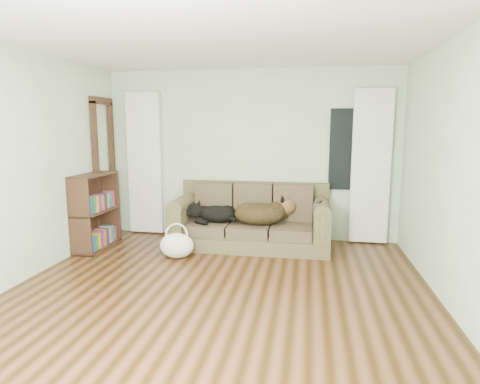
% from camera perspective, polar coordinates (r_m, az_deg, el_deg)
% --- Properties ---
extents(floor, '(5.00, 5.00, 0.00)m').
position_cam_1_polar(floor, '(4.15, -3.88, -15.40)').
color(floor, black).
rests_on(floor, ground).
extents(ceiling, '(5.00, 5.00, 0.00)m').
position_cam_1_polar(ceiling, '(3.88, -4.33, 22.20)').
color(ceiling, white).
rests_on(ceiling, ground).
extents(wall_back, '(4.50, 0.04, 2.60)m').
position_cam_1_polar(wall_back, '(6.25, 1.42, 5.27)').
color(wall_back, beige).
rests_on(wall_back, ground).
extents(wall_left, '(0.04, 5.00, 2.60)m').
position_cam_1_polar(wall_left, '(4.86, -30.86, 2.85)').
color(wall_left, beige).
rests_on(wall_left, ground).
extents(wall_right, '(0.04, 5.00, 2.60)m').
position_cam_1_polar(wall_right, '(3.93, 29.73, 1.75)').
color(wall_right, beige).
rests_on(wall_right, ground).
extents(curtain_left, '(0.55, 0.08, 2.25)m').
position_cam_1_polar(curtain_left, '(6.64, -13.38, 3.96)').
color(curtain_left, silver).
rests_on(curtain_left, ground).
extents(curtain_right, '(0.55, 0.08, 2.25)m').
position_cam_1_polar(curtain_right, '(6.18, 18.09, 3.38)').
color(curtain_right, silver).
rests_on(curtain_right, ground).
extents(window_pane, '(0.50, 0.03, 1.20)m').
position_cam_1_polar(window_pane, '(6.17, 14.91, 5.85)').
color(window_pane, black).
rests_on(window_pane, wall_back).
extents(door_casing, '(0.07, 0.60, 2.10)m').
position_cam_1_polar(door_casing, '(6.54, -18.66, 2.77)').
color(door_casing, '#301D14').
rests_on(door_casing, ground).
extents(sofa, '(2.25, 0.97, 0.92)m').
position_cam_1_polar(sofa, '(5.84, 1.51, -3.44)').
color(sofa, '#302C1D').
rests_on(sofa, floor).
extents(dog_black_lab, '(0.62, 0.46, 0.25)m').
position_cam_1_polar(dog_black_lab, '(5.90, -3.67, -3.02)').
color(dog_black_lab, black).
rests_on(dog_black_lab, sofa).
extents(dog_shepherd, '(0.85, 0.66, 0.34)m').
position_cam_1_polar(dog_shepherd, '(5.79, 3.29, -3.15)').
color(dog_shepherd, black).
rests_on(dog_shepherd, sofa).
extents(tv_remote, '(0.10, 0.20, 0.02)m').
position_cam_1_polar(tv_remote, '(5.55, 11.15, -1.33)').
color(tv_remote, black).
rests_on(tv_remote, sofa).
extents(tote_bag, '(0.56, 0.50, 0.33)m').
position_cam_1_polar(tote_bag, '(5.46, -8.98, -7.60)').
color(tote_bag, silver).
rests_on(tote_bag, floor).
extents(bookshelf, '(0.39, 0.89, 1.08)m').
position_cam_1_polar(bookshelf, '(6.11, -19.84, -2.94)').
color(bookshelf, '#301D14').
rests_on(bookshelf, floor).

